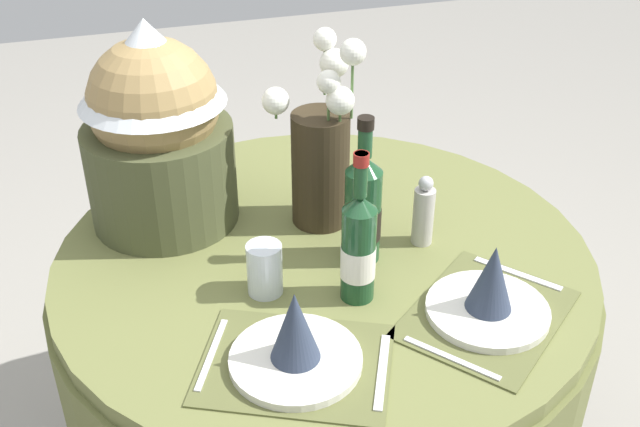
# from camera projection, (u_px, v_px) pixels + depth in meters

# --- Properties ---
(dining_table) EXTENTS (1.19, 1.19, 0.77)m
(dining_table) POSITION_uv_depth(u_px,v_px,m) (324.00, 305.00, 1.75)
(dining_table) COLOR olive
(dining_table) RESTS_ON ground
(place_setting_left) EXTENTS (0.42, 0.38, 0.16)m
(place_setting_left) POSITION_uv_depth(u_px,v_px,m) (295.00, 345.00, 1.35)
(place_setting_left) COLOR brown
(place_setting_left) RESTS_ON dining_table
(place_setting_right) EXTENTS (0.43, 0.41, 0.16)m
(place_setting_right) POSITION_uv_depth(u_px,v_px,m) (489.00, 296.00, 1.46)
(place_setting_right) COLOR brown
(place_setting_right) RESTS_ON dining_table
(flower_vase) EXTENTS (0.21, 0.20, 0.44)m
(flower_vase) POSITION_uv_depth(u_px,v_px,m) (321.00, 151.00, 1.69)
(flower_vase) COLOR #332819
(flower_vase) RESTS_ON dining_table
(wine_bottle_left) EXTENTS (0.08, 0.08, 0.33)m
(wine_bottle_left) POSITION_uv_depth(u_px,v_px,m) (363.00, 208.00, 1.59)
(wine_bottle_left) COLOR #194223
(wine_bottle_left) RESTS_ON dining_table
(wine_bottle_centre) EXTENTS (0.07, 0.07, 0.32)m
(wine_bottle_centre) POSITION_uv_depth(u_px,v_px,m) (358.00, 247.00, 1.48)
(wine_bottle_centre) COLOR #194223
(wine_bottle_centre) RESTS_ON dining_table
(tumbler_mid) EXTENTS (0.07, 0.07, 0.11)m
(tumbler_mid) POSITION_uv_depth(u_px,v_px,m) (265.00, 269.00, 1.52)
(tumbler_mid) COLOR silver
(tumbler_mid) RESTS_ON dining_table
(pepper_mill) EXTENTS (0.05, 0.05, 0.17)m
(pepper_mill) POSITION_uv_depth(u_px,v_px,m) (424.00, 213.00, 1.67)
(pepper_mill) COLOR #B7B2AD
(pepper_mill) RESTS_ON dining_table
(gift_tub_back_left) EXTENTS (0.33, 0.33, 0.47)m
(gift_tub_back_left) POSITION_uv_depth(u_px,v_px,m) (156.00, 120.00, 1.66)
(gift_tub_back_left) COLOR #474C2D
(gift_tub_back_left) RESTS_ON dining_table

